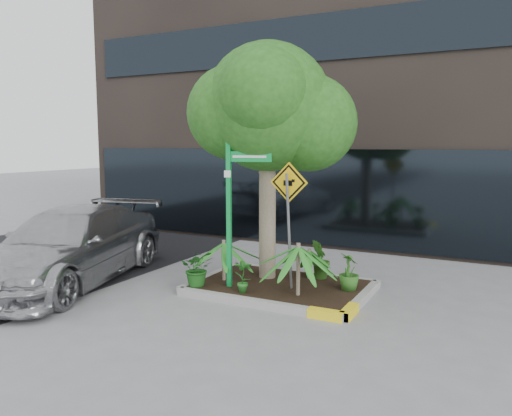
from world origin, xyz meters
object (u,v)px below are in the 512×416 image
at_px(tree, 268,107).
at_px(parked_car, 70,246).
at_px(cattle_sign, 289,205).
at_px(street_sign_post, 233,198).

height_order(tree, parked_car, tree).
bearing_deg(tree, cattle_sign, -42.64).
bearing_deg(cattle_sign, street_sign_post, -170.51).
xyz_separation_m(parked_car, street_sign_post, (3.37, 0.84, 1.08)).
distance_m(tree, street_sign_post, 1.94).
distance_m(tree, cattle_sign, 2.07).
bearing_deg(cattle_sign, tree, 137.83).
height_order(tree, cattle_sign, tree).
distance_m(parked_car, cattle_sign, 4.65).
bearing_deg(parked_car, cattle_sign, -0.98).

